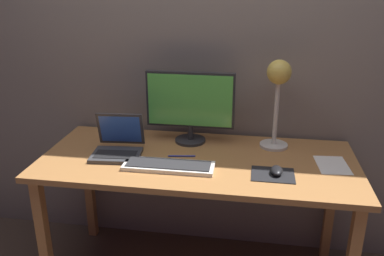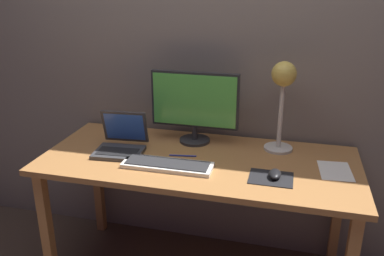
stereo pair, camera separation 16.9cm
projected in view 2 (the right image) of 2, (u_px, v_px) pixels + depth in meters
name	position (u px, v px, depth m)	size (l,w,h in m)	color
back_wall	(216.00, 36.00, 2.24)	(4.80, 0.06, 2.60)	gray
desk	(199.00, 172.00, 2.10)	(1.60, 0.70, 0.74)	#A8703D
monitor	(195.00, 104.00, 2.20)	(0.48, 0.17, 0.40)	#28282B
keyboard_main	(167.00, 165.00, 1.97)	(0.44, 0.14, 0.03)	silver
laptop	(122.00, 140.00, 2.15)	(0.26, 0.26, 0.20)	#38383A
desk_lamp	(283.00, 87.00, 2.06)	(0.15, 0.15, 0.48)	beige
mousepad	(271.00, 178.00, 1.87)	(0.20, 0.16, 0.00)	black
mouse	(275.00, 174.00, 1.86)	(0.06, 0.10, 0.03)	black
paper_sheet_near_mouse	(335.00, 171.00, 1.94)	(0.15, 0.21, 0.00)	white
pen	(183.00, 156.00, 2.09)	(0.01, 0.01, 0.14)	#2633A5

